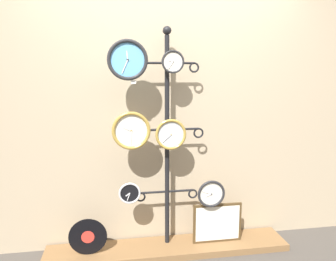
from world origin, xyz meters
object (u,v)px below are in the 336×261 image
clock_middle_center (171,134)px  vinyl_record (88,237)px  clock_top_center (173,62)px  clock_bottom_left (130,193)px  clock_top_left (128,60)px  picture_frame (217,223)px  display_stand (167,176)px  clock_bottom_right (211,194)px  clock_middle_left (131,131)px

clock_middle_center → vinyl_record: 1.13m
clock_top_center → clock_bottom_left: size_ratio=1.01×
clock_top_center → vinyl_record: 1.66m
clock_top_center → vinyl_record: clock_top_center is taller
clock_top_left → clock_bottom_left: bearing=103.7°
clock_bottom_left → picture_frame: size_ratio=0.41×
display_stand → clock_top_left: (-0.34, -0.12, 1.01)m
display_stand → clock_middle_center: size_ratio=7.50×
clock_middle_center → clock_bottom_right: (0.36, -0.01, -0.55)m
display_stand → clock_bottom_left: size_ratio=10.58×
clock_middle_left → clock_middle_center: (0.33, 0.00, -0.04)m
display_stand → clock_middle_left: (-0.32, -0.10, 0.44)m
clock_top_left → picture_frame: bearing=3.6°
clock_middle_left → clock_middle_center: bearing=0.5°
display_stand → clock_top_center: 1.00m
clock_top_left → picture_frame: 1.67m
clock_top_left → clock_bottom_right: size_ratio=1.29×
picture_frame → clock_top_center: bearing=-178.6°
clock_top_left → clock_middle_left: bearing=50.5°
clock_bottom_left → picture_frame: 0.88m
display_stand → clock_bottom_right: 0.42m
clock_middle_center → vinyl_record: clock_middle_center is taller
vinyl_record → clock_bottom_left: bearing=0.2°
clock_top_center → picture_frame: clock_top_center is taller
clock_top_center → clock_bottom_right: bearing=-4.9°
display_stand → clock_top_center: (0.04, -0.08, 1.00)m
clock_middle_left → picture_frame: 1.19m
vinyl_record → clock_top_left: bearing=-3.4°
clock_middle_left → picture_frame: clock_middle_left is taller
picture_frame → clock_bottom_left: bearing=-178.0°
clock_bottom_left → clock_top_center: bearing=2.6°
display_stand → vinyl_record: display_stand is taller
clock_middle_center → picture_frame: clock_middle_center is taller
clock_middle_center → clock_top_center: bearing=38.8°
clock_bottom_right → vinyl_record: 1.14m
clock_top_center → picture_frame: bearing=1.4°
clock_top_left → vinyl_record: bearing=176.6°
clock_bottom_right → picture_frame: (0.08, 0.04, -0.30)m
clock_bottom_right → clock_bottom_left: bearing=179.0°
display_stand → clock_top_center: display_stand is taller
display_stand → vinyl_record: 0.86m
clock_top_left → clock_bottom_left: (-0.01, 0.02, -1.12)m
clock_bottom_left → clock_top_left: bearing=-76.3°
clock_top_left → clock_middle_left: (0.02, 0.02, -0.57)m
clock_middle_left → clock_bottom_right: size_ratio=1.28×
clock_top_center → display_stand: bearing=113.9°
display_stand → vinyl_record: bearing=-172.1°
clock_bottom_left → vinyl_record: clock_bottom_left is taller
clock_middle_center → clock_bottom_left: (-0.36, -0.00, -0.50)m
clock_top_center → clock_bottom_left: clock_top_center is taller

